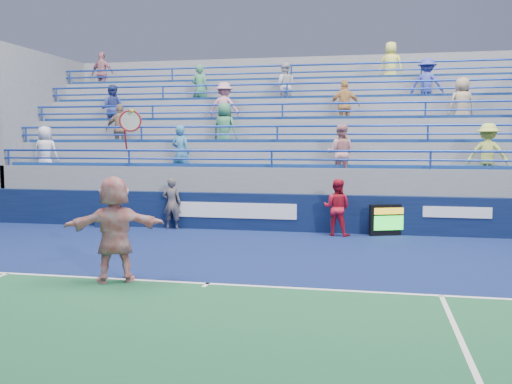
% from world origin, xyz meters
% --- Properties ---
extents(ground, '(120.00, 120.00, 0.00)m').
position_xyz_m(ground, '(0.00, 0.00, 0.00)').
color(ground, '#333538').
extents(sponsor_wall, '(18.00, 0.32, 1.10)m').
position_xyz_m(sponsor_wall, '(0.00, 6.50, 0.55)').
color(sponsor_wall, '#091635').
rests_on(sponsor_wall, ground).
extents(bleacher_stand, '(18.00, 5.60, 6.13)m').
position_xyz_m(bleacher_stand, '(-0.00, 10.27, 1.55)').
color(bleacher_stand, slate).
rests_on(bleacher_stand, ground).
extents(serve_speed_board, '(1.24, 0.60, 0.88)m').
position_xyz_m(serve_speed_board, '(3.47, 6.31, 0.44)').
color(serve_speed_board, black).
rests_on(serve_speed_board, ground).
extents(judge_chair, '(0.61, 0.62, 0.86)m').
position_xyz_m(judge_chair, '(-5.16, 6.26, 0.28)').
color(judge_chair, '#0B1738').
rests_on(judge_chair, ground).
extents(tennis_player, '(1.93, 1.30, 3.20)m').
position_xyz_m(tennis_player, '(-1.73, -0.15, 1.00)').
color(tennis_player, white).
rests_on(tennis_player, ground).
extents(line_judge, '(0.60, 0.43, 1.55)m').
position_xyz_m(line_judge, '(-2.95, 6.24, 0.78)').
color(line_judge, '#141D38').
rests_on(line_judge, ground).
extents(ball_girl, '(0.88, 0.75, 1.59)m').
position_xyz_m(ball_girl, '(1.97, 6.00, 0.79)').
color(ball_girl, red).
rests_on(ball_girl, ground).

